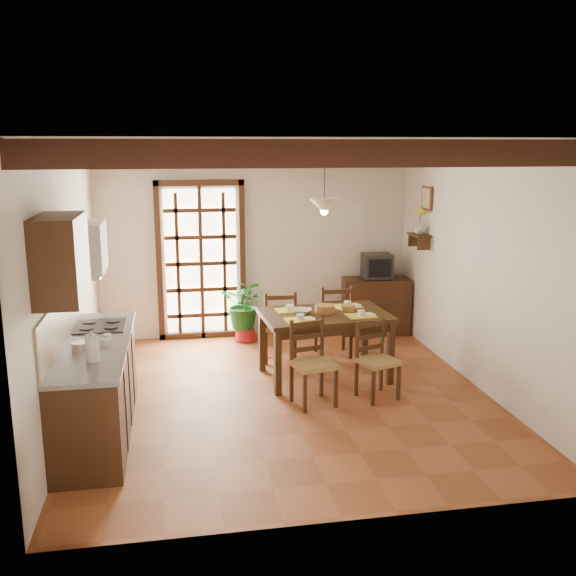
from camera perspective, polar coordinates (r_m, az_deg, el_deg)
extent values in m
plane|color=brown|center=(7.30, -0.23, -9.56)|extent=(5.00, 5.00, 0.00)
cube|color=silver|center=(9.33, -2.87, 4.23)|extent=(4.50, 0.02, 2.80)
cube|color=silver|center=(4.52, 5.20, -4.81)|extent=(4.50, 0.02, 2.80)
cube|color=silver|center=(6.88, -19.02, 0.58)|extent=(0.02, 5.00, 2.80)
cube|color=silver|center=(7.60, 16.73, 1.81)|extent=(0.02, 5.00, 2.80)
cube|color=white|center=(6.76, -0.25, 13.00)|extent=(4.50, 5.00, 0.02)
cube|color=black|center=(4.71, 4.22, 11.84)|extent=(4.50, 0.14, 0.20)
cube|color=black|center=(5.53, 2.03, 11.96)|extent=(4.50, 0.14, 0.20)
cube|color=black|center=(6.35, 0.41, 12.04)|extent=(4.50, 0.14, 0.20)
cube|color=black|center=(7.18, -0.83, 12.10)|extent=(4.50, 0.14, 0.20)
cube|color=black|center=(8.01, -1.82, 12.14)|extent=(4.50, 0.14, 0.20)
cube|color=black|center=(8.84, -2.63, 12.17)|extent=(4.50, 0.14, 0.20)
cube|color=white|center=(9.31, -7.74, 2.24)|extent=(1.01, 0.02, 2.11)
cube|color=#331D10|center=(9.12, -7.93, 9.24)|extent=(1.26, 0.10, 0.08)
cube|color=#331D10|center=(9.25, -11.37, 2.05)|extent=(0.08, 0.10, 2.28)
cube|color=#331D10|center=(9.30, -4.09, 2.31)|extent=(0.08, 0.10, 2.28)
cube|color=#331D10|center=(9.24, -7.72, 2.16)|extent=(1.01, 0.03, 2.02)
cube|color=#331D10|center=(6.53, -16.58, -8.67)|extent=(0.60, 2.20, 0.88)
cube|color=slate|center=(6.39, -16.84, -4.81)|extent=(0.64, 2.25, 0.04)
cube|color=tan|center=(6.37, -19.52, -2.90)|extent=(0.02, 2.20, 0.50)
cube|color=#331D10|center=(5.51, -19.56, 2.47)|extent=(0.35, 0.80, 0.70)
cube|color=white|center=(6.75, -17.62, 3.47)|extent=(0.38, 0.60, 0.50)
cube|color=silver|center=(6.79, -17.47, 1.22)|extent=(0.32, 0.55, 0.04)
cube|color=black|center=(6.90, -16.34, -3.27)|extent=(0.50, 0.55, 0.02)
cylinder|color=white|center=(5.82, -17.03, -5.17)|extent=(0.11, 0.11, 0.24)
cylinder|color=silver|center=(6.15, -18.05, -5.07)|extent=(0.14, 0.14, 0.10)
cube|color=#342111|center=(7.63, 3.29, -2.43)|extent=(1.55, 1.06, 0.05)
cube|color=#342111|center=(7.65, 3.28, -3.00)|extent=(1.40, 0.96, 0.11)
cube|color=#342111|center=(8.34, 6.83, -4.07)|extent=(0.08, 0.08, 0.75)
cube|color=#342111|center=(7.96, -2.32, -4.80)|extent=(0.08, 0.08, 0.75)
cube|color=#342111|center=(7.61, 9.09, -5.77)|extent=(0.08, 0.08, 0.75)
cube|color=#342111|center=(7.19, -0.91, -6.70)|extent=(0.08, 0.08, 0.75)
cube|color=olive|center=(6.92, 2.29, -6.80)|extent=(0.51, 0.49, 0.05)
cube|color=#331D10|center=(6.99, 1.69, -4.57)|extent=(0.42, 0.13, 0.47)
cube|color=#331D10|center=(7.00, 2.27, -8.56)|extent=(0.48, 0.47, 0.46)
cube|color=olive|center=(7.17, 7.99, -6.48)|extent=(0.49, 0.48, 0.05)
cube|color=#331D10|center=(7.22, 7.30, -4.50)|extent=(0.39, 0.16, 0.43)
cube|color=#331D10|center=(7.24, 7.94, -8.07)|extent=(0.47, 0.46, 0.42)
cube|color=olive|center=(8.33, -0.79, -3.35)|extent=(0.46, 0.44, 0.05)
cube|color=#331D10|center=(8.10, -0.66, -2.07)|extent=(0.44, 0.06, 0.47)
cube|color=#331D10|center=(8.40, -0.78, -4.87)|extent=(0.44, 0.42, 0.46)
cube|color=olive|center=(8.53, 4.05, -2.87)|extent=(0.45, 0.43, 0.05)
cube|color=#331D10|center=(8.29, 4.39, -1.55)|extent=(0.45, 0.04, 0.49)
cube|color=#331D10|center=(8.60, 4.03, -4.43)|extent=(0.43, 0.41, 0.48)
cube|color=yellow|center=(7.32, 0.90, -2.45)|extent=(0.34, 0.25, 0.01)
cube|color=yellow|center=(7.49, 6.47, -2.18)|extent=(0.34, 0.25, 0.01)
cube|color=yellow|center=(7.76, 0.24, -1.58)|extent=(0.34, 0.25, 0.01)
cube|color=yellow|center=(7.92, 5.52, -1.35)|extent=(0.34, 0.25, 0.01)
cylinder|color=olive|center=(7.60, 3.30, -1.54)|extent=(0.23, 0.23, 0.10)
imported|color=white|center=(7.59, 1.27, -2.07)|extent=(0.29, 0.29, 0.05)
cube|color=#331D10|center=(9.64, 7.79, -1.58)|extent=(1.02, 0.56, 0.83)
cube|color=black|center=(9.51, 7.90, 1.96)|extent=(0.43, 0.40, 0.35)
cube|color=black|center=(9.33, 8.25, 1.75)|extent=(0.33, 0.04, 0.26)
cube|color=white|center=(9.57, 6.12, 6.50)|extent=(0.25, 0.03, 0.32)
cone|color=maroon|center=(9.27, -3.80, -4.01)|extent=(0.32, 0.32, 0.20)
imported|color=#144C19|center=(9.15, -3.84, -1.24)|extent=(2.11, 1.98, 1.89)
cube|color=#331D10|center=(8.98, 11.60, 4.63)|extent=(0.20, 0.42, 0.03)
cube|color=#331D10|center=(8.83, 11.98, 3.90)|extent=(0.18, 0.03, 0.18)
cube|color=#331D10|center=(9.14, 11.18, 4.22)|extent=(0.18, 0.03, 0.18)
imported|color=#B2BFB2|center=(8.96, 11.63, 5.26)|extent=(0.15, 0.15, 0.15)
sphere|color=yellow|center=(8.94, 11.69, 6.60)|extent=(0.14, 0.14, 0.14)
cylinder|color=#144C19|center=(8.96, 11.64, 5.64)|extent=(0.01, 0.01, 0.28)
cube|color=brown|center=(8.95, 12.25, 7.80)|extent=(0.03, 0.32, 0.32)
cube|color=#C3B292|center=(8.95, 12.16, 7.80)|extent=(0.01, 0.26, 0.26)
cylinder|color=black|center=(7.48, 3.28, 10.25)|extent=(0.01, 0.01, 0.70)
cone|color=beige|center=(7.50, 3.24, 7.43)|extent=(0.36, 0.36, 0.14)
sphere|color=#FFD88C|center=(7.51, 3.23, 6.82)|extent=(0.09, 0.09, 0.09)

